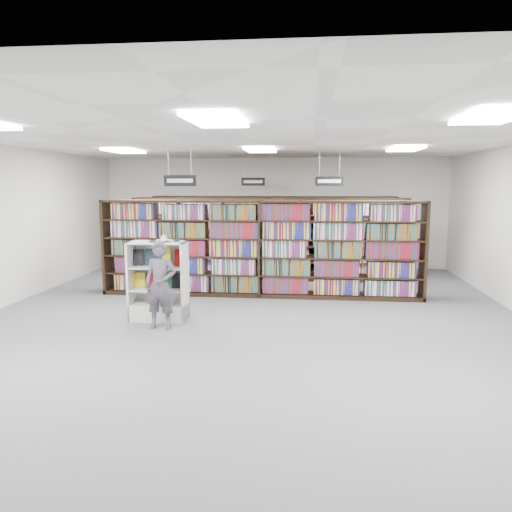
# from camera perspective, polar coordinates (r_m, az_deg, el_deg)

# --- Properties ---
(floor) EXTENTS (12.00, 12.00, 0.00)m
(floor) POSITION_cam_1_polar(r_m,az_deg,el_deg) (9.14, -0.77, -7.28)
(floor) COLOR #4F4F54
(floor) RESTS_ON ground
(ceiling) EXTENTS (10.00, 12.00, 0.10)m
(ceiling) POSITION_cam_1_polar(r_m,az_deg,el_deg) (8.84, -0.81, 13.13)
(ceiling) COLOR white
(ceiling) RESTS_ON wall_back
(wall_back) EXTENTS (10.00, 0.10, 3.20)m
(wall_back) POSITION_cam_1_polar(r_m,az_deg,el_deg) (14.81, 2.04, 4.95)
(wall_back) COLOR silver
(wall_back) RESTS_ON ground
(wall_front) EXTENTS (10.00, 0.10, 3.20)m
(wall_front) POSITION_cam_1_polar(r_m,az_deg,el_deg) (3.07, -14.72, -8.03)
(wall_front) COLOR silver
(wall_front) RESTS_ON ground
(bookshelf_row_near) EXTENTS (7.00, 0.60, 2.10)m
(bookshelf_row_near) POSITION_cam_1_polar(r_m,az_deg,el_deg) (10.89, 0.49, 0.87)
(bookshelf_row_near) COLOR black
(bookshelf_row_near) RESTS_ON floor
(bookshelf_row_mid) EXTENTS (7.00, 0.60, 2.10)m
(bookshelf_row_mid) POSITION_cam_1_polar(r_m,az_deg,el_deg) (12.87, 1.38, 2.00)
(bookshelf_row_mid) COLOR black
(bookshelf_row_mid) RESTS_ON floor
(bookshelf_row_far) EXTENTS (7.00, 0.60, 2.10)m
(bookshelf_row_far) POSITION_cam_1_polar(r_m,az_deg,el_deg) (14.55, 1.95, 2.72)
(bookshelf_row_far) COLOR black
(bookshelf_row_far) RESTS_ON floor
(aisle_sign_left) EXTENTS (0.65, 0.02, 0.80)m
(aisle_sign_left) POSITION_cam_1_polar(r_m,az_deg,el_deg) (10.08, -8.69, 8.63)
(aisle_sign_left) COLOR #B2B2B7
(aisle_sign_left) RESTS_ON ceiling
(aisle_sign_right) EXTENTS (0.65, 0.02, 0.80)m
(aisle_sign_right) POSITION_cam_1_polar(r_m,az_deg,el_deg) (11.75, 8.38, 8.56)
(aisle_sign_right) COLOR #B2B2B7
(aisle_sign_right) RESTS_ON ceiling
(aisle_sign_center) EXTENTS (0.65, 0.02, 0.80)m
(aisle_sign_center) POSITION_cam_1_polar(r_m,az_deg,el_deg) (13.83, -0.33, 8.58)
(aisle_sign_center) COLOR #B2B2B7
(aisle_sign_center) RESTS_ON ceiling
(troffer_front_center) EXTENTS (0.60, 1.20, 0.04)m
(troffer_front_center) POSITION_cam_1_polar(r_m,az_deg,el_deg) (5.89, -4.51, 15.18)
(troffer_front_center) COLOR white
(troffer_front_center) RESTS_ON ceiling
(troffer_front_right) EXTENTS (0.60, 1.20, 0.04)m
(troffer_front_right) POSITION_cam_1_polar(r_m,az_deg,el_deg) (6.10, 25.38, 14.19)
(troffer_front_right) COLOR white
(troffer_front_right) RESTS_ON ceiling
(troffer_back_left) EXTENTS (0.60, 1.20, 0.04)m
(troffer_back_left) POSITION_cam_1_polar(r_m,az_deg,el_deg) (11.51, -14.84, 11.52)
(troffer_back_left) COLOR white
(troffer_back_left) RESTS_ON ceiling
(troffer_back_center) EXTENTS (0.60, 1.20, 0.04)m
(troffer_back_center) POSITION_cam_1_polar(r_m,az_deg,el_deg) (10.82, 0.51, 12.02)
(troffer_back_center) COLOR white
(troffer_back_center) RESTS_ON ceiling
(troffer_back_right) EXTENTS (0.60, 1.20, 0.04)m
(troffer_back_right) POSITION_cam_1_polar(r_m,az_deg,el_deg) (10.94, 16.68, 11.64)
(troffer_back_right) COLOR white
(troffer_back_right) RESTS_ON ceiling
(endcap_display) EXTENTS (1.03, 0.52, 1.43)m
(endcap_display) POSITION_cam_1_polar(r_m,az_deg,el_deg) (9.24, -11.00, -4.21)
(endcap_display) COLOR silver
(endcap_display) RESTS_ON floor
(open_book) EXTENTS (0.60, 0.44, 0.12)m
(open_book) POSITION_cam_1_polar(r_m,az_deg,el_deg) (9.06, -10.46, 1.86)
(open_book) COLOR black
(open_book) RESTS_ON endcap_display
(shopper) EXTENTS (0.55, 0.37, 1.50)m
(shopper) POSITION_cam_1_polar(r_m,az_deg,el_deg) (8.59, -10.87, -3.29)
(shopper) COLOR #48454E
(shopper) RESTS_ON floor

